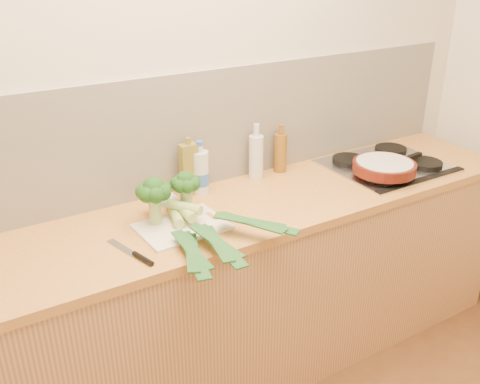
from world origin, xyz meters
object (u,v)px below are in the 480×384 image
object	(u,v)px
chopping_board	(182,226)
skillet	(385,166)
gas_hob	(387,164)
chefs_knife	(138,256)

from	to	relation	value
chopping_board	skillet	size ratio (longest dim) A/B	0.78
gas_hob	chopping_board	xyz separation A→B (m)	(-1.18, -0.05, -0.01)
gas_hob	chefs_knife	bearing A→B (deg)	-173.25
chefs_knife	skillet	distance (m)	1.30
gas_hob	skillet	size ratio (longest dim) A/B	1.31
skillet	chopping_board	bearing A→B (deg)	169.90
gas_hob	skillet	distance (m)	0.17
chopping_board	chefs_knife	xyz separation A→B (m)	(-0.24, -0.12, 0.00)
skillet	chefs_knife	bearing A→B (deg)	175.92
chopping_board	skillet	bearing A→B (deg)	-6.29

